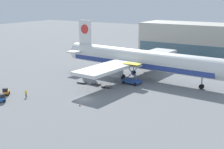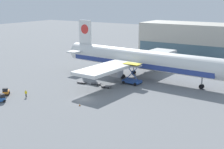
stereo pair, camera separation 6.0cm
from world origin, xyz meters
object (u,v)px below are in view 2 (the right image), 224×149
at_px(baggage_tug_foreground, 6,92).
at_px(baggage_tug_mid, 0,99).
at_px(baggage_dolly_lead, 82,82).
at_px(ground_crew_near, 26,93).
at_px(airplane_main, 138,60).
at_px(baggage_dolly_third, 106,86).
at_px(scissor_lift_loader, 132,76).
at_px(traffic_cone_near, 80,105).
at_px(baggage_dolly_second, 96,83).

height_order(baggage_tug_foreground, baggage_tug_mid, same).
distance_m(baggage_tug_foreground, baggage_dolly_lead, 21.68).
relative_size(baggage_tug_mid, baggage_dolly_lead, 0.73).
bearing_deg(baggage_tug_foreground, ground_crew_near, 64.65).
relative_size(airplane_main, baggage_dolly_third, 15.46).
bearing_deg(baggage_tug_foreground, scissor_lift_loader, 99.55).
xyz_separation_m(airplane_main, traffic_cone_near, (0.81, -30.03, -5.54)).
xyz_separation_m(baggage_dolly_lead, traffic_cone_near, (11.54, -15.68, -0.09)).
bearing_deg(baggage_tug_foreground, airplane_main, 108.11).
bearing_deg(traffic_cone_near, scissor_lift_loader, 87.30).
distance_m(scissor_lift_loader, baggage_tug_foreground, 34.91).
relative_size(scissor_lift_loader, ground_crew_near, 3.27).
bearing_deg(traffic_cone_near, baggage_dolly_lead, 126.36).
bearing_deg(baggage_dolly_third, baggage_tug_foreground, -138.26).
bearing_deg(traffic_cone_near, ground_crew_near, -171.97).
bearing_deg(scissor_lift_loader, baggage_dolly_lead, -146.26).
xyz_separation_m(baggage_dolly_second, ground_crew_near, (-8.17, -18.90, 0.71)).
bearing_deg(baggage_dolly_second, baggage_tug_foreground, -129.64).
xyz_separation_m(baggage_dolly_lead, ground_crew_near, (-3.87, -17.85, 0.71)).
bearing_deg(baggage_dolly_second, baggage_dolly_third, -18.31).
bearing_deg(baggage_tug_mid, baggage_tug_foreground, 55.41).
relative_size(ground_crew_near, traffic_cone_near, 3.02).
bearing_deg(scissor_lift_loader, traffic_cone_near, -89.48).
bearing_deg(baggage_tug_foreground, baggage_tug_mid, -2.82).
distance_m(scissor_lift_loader, baggage_tug_mid, 36.51).
height_order(airplane_main, scissor_lift_loader, airplane_main).
bearing_deg(baggage_dolly_lead, baggage_tug_foreground, -121.75).
relative_size(airplane_main, baggage_tug_foreground, 20.94).
bearing_deg(baggage_dolly_second, airplane_main, 58.73).
bearing_deg(baggage_dolly_second, baggage_dolly_lead, -171.74).
xyz_separation_m(baggage_tug_foreground, baggage_dolly_third, (18.08, 19.54, -0.49)).
bearing_deg(baggage_dolly_lead, airplane_main, 47.73).
relative_size(baggage_tug_foreground, ground_crew_near, 1.50).
xyz_separation_m(baggage_dolly_lead, baggage_dolly_second, (4.31, 1.05, 0.00)).
relative_size(baggage_tug_foreground, baggage_dolly_third, 0.74).
distance_m(baggage_tug_foreground, traffic_cone_near, 21.47).
xyz_separation_m(baggage_tug_mid, baggage_dolly_second, (10.47, 24.88, -0.49)).
height_order(airplane_main, traffic_cone_near, airplane_main).
height_order(baggage_dolly_third, traffic_cone_near, traffic_cone_near).
height_order(baggage_dolly_second, ground_crew_near, ground_crew_near).
xyz_separation_m(scissor_lift_loader, traffic_cone_near, (-1.09, -23.13, -1.96)).
distance_m(baggage_dolly_lead, baggage_dolly_third, 8.49).
xyz_separation_m(baggage_tug_foreground, traffic_cone_near, (21.13, 3.76, -0.58)).
bearing_deg(ground_crew_near, baggage_tug_mid, -170.00).
distance_m(scissor_lift_loader, ground_crew_near, 30.22).
relative_size(baggage_dolly_third, traffic_cone_near, 6.13).
distance_m(baggage_dolly_second, baggage_dolly_third, 4.29).
xyz_separation_m(airplane_main, baggage_dolly_third, (-2.24, -14.25, -5.45)).
xyz_separation_m(baggage_tug_mid, baggage_dolly_lead, (6.16, 23.83, -0.49)).
relative_size(baggage_dolly_second, traffic_cone_near, 6.13).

